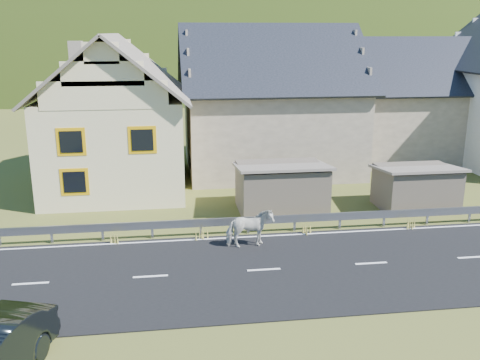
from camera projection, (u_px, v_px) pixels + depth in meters
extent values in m
plane|color=#404719|center=(371.00, 264.00, 19.60)|extent=(160.00, 160.00, 0.00)
cube|color=black|center=(371.00, 264.00, 19.59)|extent=(60.00, 7.00, 0.04)
cube|color=silver|center=(371.00, 263.00, 19.59)|extent=(60.00, 6.60, 0.01)
cube|color=#93969B|center=(340.00, 216.00, 22.96)|extent=(28.00, 0.08, 0.34)
cube|color=#93969B|center=(52.00, 235.00, 21.46)|extent=(0.10, 0.06, 0.70)
cube|color=#93969B|center=(103.00, 233.00, 21.72)|extent=(0.10, 0.06, 0.70)
cube|color=#93969B|center=(152.00, 230.00, 21.99)|extent=(0.10, 0.06, 0.70)
cube|color=#93969B|center=(201.00, 228.00, 22.25)|extent=(0.10, 0.06, 0.70)
cube|color=#93969B|center=(248.00, 226.00, 22.51)|extent=(0.10, 0.06, 0.70)
cube|color=#93969B|center=(294.00, 223.00, 22.77)|extent=(0.10, 0.06, 0.70)
cube|color=#93969B|center=(340.00, 221.00, 23.04)|extent=(0.10, 0.06, 0.70)
cube|color=#93969B|center=(384.00, 219.00, 23.30)|extent=(0.10, 0.06, 0.70)
cube|color=#93969B|center=(427.00, 217.00, 23.56)|extent=(0.10, 0.06, 0.70)
cube|color=#93969B|center=(469.00, 215.00, 23.83)|extent=(0.10, 0.06, 0.70)
cube|color=brown|center=(281.00, 188.00, 25.25)|extent=(4.30, 3.30, 2.40)
cube|color=brown|center=(416.00, 188.00, 25.65)|extent=(3.80, 2.90, 2.20)
cube|color=beige|center=(117.00, 141.00, 29.07)|extent=(7.00, 9.00, 5.00)
cube|color=#DD9E09|center=(71.00, 142.00, 24.32)|extent=(1.30, 0.12, 1.30)
cube|color=#DD9E09|center=(142.00, 140.00, 24.74)|extent=(1.30, 0.12, 1.30)
cube|color=#DD9E09|center=(75.00, 182.00, 24.83)|extent=(1.30, 0.12, 1.30)
cube|color=tan|center=(77.00, 64.00, 29.15)|extent=(0.70, 0.70, 2.40)
cube|color=tan|center=(269.00, 128.00, 33.12)|extent=(10.00, 9.00, 5.00)
cube|color=tan|center=(407.00, 122.00, 36.40)|extent=(9.00, 8.00, 4.60)
ellipsoid|color=#1E3A10|center=(200.00, 111.00, 197.43)|extent=(440.00, 280.00, 260.00)
imported|color=beige|center=(250.00, 228.00, 20.92)|extent=(1.00, 1.88, 1.53)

